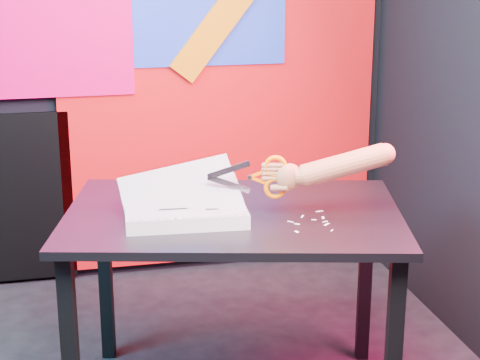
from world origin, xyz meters
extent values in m
cube|color=black|center=(0.00, 1.50, 1.35)|extent=(3.00, 0.01, 2.70)
cube|color=black|center=(0.00, -1.50, 1.35)|extent=(3.00, 0.01, 2.70)
cube|color=red|center=(0.65, 1.47, 0.85)|extent=(1.60, 0.02, 1.60)
cube|color=#E70059|center=(-0.25, 1.45, 1.35)|extent=(0.95, 0.02, 0.80)
cube|color=black|center=(-0.15, -0.01, 0.36)|extent=(0.06, 0.06, 0.72)
cube|color=black|center=(0.00, 0.63, 0.36)|extent=(0.06, 0.06, 0.72)
cube|color=black|center=(0.87, -0.26, 0.36)|extent=(0.06, 0.06, 0.72)
cube|color=black|center=(1.03, 0.39, 0.36)|extent=(0.06, 0.06, 0.72)
cube|color=#2C2C2C|center=(0.44, 0.19, 0.73)|extent=(1.32, 1.03, 0.03)
cube|color=beige|center=(0.26, 0.15, 0.77)|extent=(0.42, 0.32, 0.05)
cube|color=white|center=(0.26, 0.15, 0.80)|extent=(0.42, 0.32, 0.00)
cube|color=white|center=(0.26, 0.15, 0.80)|extent=(0.40, 0.31, 0.12)
cube|color=white|center=(0.25, 0.17, 0.83)|extent=(0.41, 0.26, 0.21)
cylinder|color=black|center=(0.07, 0.03, 0.80)|extent=(0.01, 0.01, 0.00)
cylinder|color=black|center=(0.10, 0.03, 0.80)|extent=(0.01, 0.01, 0.00)
cylinder|color=black|center=(0.13, 0.02, 0.80)|extent=(0.01, 0.01, 0.00)
cylinder|color=black|center=(0.15, 0.02, 0.80)|extent=(0.01, 0.01, 0.00)
cylinder|color=black|center=(0.18, 0.02, 0.80)|extent=(0.01, 0.01, 0.00)
cylinder|color=black|center=(0.21, 0.02, 0.80)|extent=(0.01, 0.01, 0.00)
cylinder|color=black|center=(0.24, 0.02, 0.80)|extent=(0.01, 0.01, 0.00)
cylinder|color=black|center=(0.27, 0.01, 0.80)|extent=(0.01, 0.01, 0.00)
cylinder|color=black|center=(0.30, 0.01, 0.80)|extent=(0.01, 0.01, 0.00)
cylinder|color=black|center=(0.32, 0.01, 0.80)|extent=(0.01, 0.01, 0.00)
cylinder|color=black|center=(0.35, 0.01, 0.80)|extent=(0.01, 0.01, 0.00)
cylinder|color=black|center=(0.38, 0.01, 0.80)|extent=(0.01, 0.01, 0.00)
cylinder|color=black|center=(0.41, 0.01, 0.80)|extent=(0.01, 0.01, 0.00)
cylinder|color=black|center=(0.44, 0.00, 0.80)|extent=(0.01, 0.01, 0.00)
cylinder|color=black|center=(0.09, 0.30, 0.80)|extent=(0.01, 0.01, 0.00)
cylinder|color=black|center=(0.12, 0.30, 0.80)|extent=(0.01, 0.01, 0.00)
cylinder|color=black|center=(0.14, 0.30, 0.80)|extent=(0.01, 0.01, 0.00)
cylinder|color=black|center=(0.17, 0.30, 0.80)|extent=(0.01, 0.01, 0.00)
cylinder|color=black|center=(0.20, 0.29, 0.80)|extent=(0.01, 0.01, 0.00)
cylinder|color=black|center=(0.23, 0.29, 0.80)|extent=(0.01, 0.01, 0.00)
cylinder|color=black|center=(0.26, 0.29, 0.80)|extent=(0.01, 0.01, 0.00)
cylinder|color=black|center=(0.29, 0.29, 0.80)|extent=(0.01, 0.01, 0.00)
cylinder|color=black|center=(0.31, 0.29, 0.80)|extent=(0.01, 0.01, 0.00)
cylinder|color=black|center=(0.34, 0.28, 0.80)|extent=(0.01, 0.01, 0.00)
cylinder|color=black|center=(0.37, 0.28, 0.80)|extent=(0.01, 0.01, 0.00)
cylinder|color=black|center=(0.40, 0.28, 0.80)|extent=(0.01, 0.01, 0.00)
cylinder|color=black|center=(0.43, 0.28, 0.80)|extent=(0.01, 0.01, 0.00)
cylinder|color=black|center=(0.46, 0.28, 0.80)|extent=(0.01, 0.01, 0.00)
cube|color=black|center=(0.17, 0.21, 0.80)|extent=(0.08, 0.02, 0.00)
cube|color=black|center=(0.29, 0.18, 0.80)|extent=(0.05, 0.01, 0.00)
cube|color=black|center=(0.22, 0.11, 0.80)|extent=(0.10, 0.02, 0.00)
cube|color=black|center=(0.34, 0.08, 0.80)|extent=(0.04, 0.01, 0.00)
cube|color=#AEAEAE|center=(0.41, 0.14, 0.91)|extent=(0.15, 0.04, 0.07)
cube|color=#AEAEAE|center=(0.41, 0.14, 0.87)|extent=(0.15, 0.04, 0.07)
cylinder|color=#AEAEAE|center=(0.48, 0.13, 0.89)|extent=(0.02, 0.02, 0.02)
cube|color=#F96700|center=(0.51, 0.12, 0.88)|extent=(0.06, 0.02, 0.03)
cube|color=#F96700|center=(0.51, 0.12, 0.90)|extent=(0.06, 0.02, 0.03)
torus|color=#F96700|center=(0.57, 0.11, 0.93)|extent=(0.08, 0.04, 0.08)
torus|color=#F96700|center=(0.57, 0.11, 0.85)|extent=(0.08, 0.04, 0.08)
ellipsoid|color=#AA6237|center=(0.61, 0.10, 0.89)|extent=(0.09, 0.05, 0.10)
cylinder|color=#AA6237|center=(0.57, 0.11, 0.89)|extent=(0.07, 0.03, 0.02)
cylinder|color=#AA6237|center=(0.57, 0.11, 0.90)|extent=(0.07, 0.03, 0.02)
cylinder|color=#AA6237|center=(0.57, 0.11, 0.92)|extent=(0.06, 0.03, 0.02)
cylinder|color=#AA6237|center=(0.57, 0.11, 0.93)|extent=(0.06, 0.03, 0.02)
cylinder|color=#AA6237|center=(0.58, 0.09, 0.86)|extent=(0.06, 0.05, 0.03)
cylinder|color=#AA6237|center=(0.66, 0.08, 0.89)|extent=(0.07, 0.07, 0.06)
cylinder|color=#AA6237|center=(0.79, 0.05, 0.93)|extent=(0.31, 0.15, 0.15)
sphere|color=#AA6237|center=(0.92, 0.02, 0.97)|extent=(0.07, 0.07, 0.07)
cube|color=silver|center=(0.72, 0.01, 0.75)|extent=(0.02, 0.01, 0.00)
cube|color=silver|center=(0.73, 0.12, 0.75)|extent=(0.03, 0.01, 0.00)
cube|color=silver|center=(0.69, 0.04, 0.75)|extent=(0.02, 0.01, 0.00)
cube|color=silver|center=(0.72, 0.05, 0.75)|extent=(0.01, 0.02, 0.00)
cube|color=silver|center=(0.72, -0.01, 0.75)|extent=(0.03, 0.02, 0.00)
cube|color=silver|center=(0.62, 0.01, 0.75)|extent=(0.02, 0.02, 0.00)
cube|color=silver|center=(0.71, -0.07, 0.75)|extent=(0.01, 0.02, 0.00)
cube|color=silver|center=(0.60, -0.06, 0.75)|extent=(0.01, 0.02, 0.00)
cube|color=silver|center=(0.66, 0.08, 0.75)|extent=(0.02, 0.02, 0.00)
cube|color=silver|center=(0.60, 0.04, 0.75)|extent=(0.02, 0.02, 0.00)
camera|label=1|loc=(-0.13, -2.41, 1.66)|focal=60.00mm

